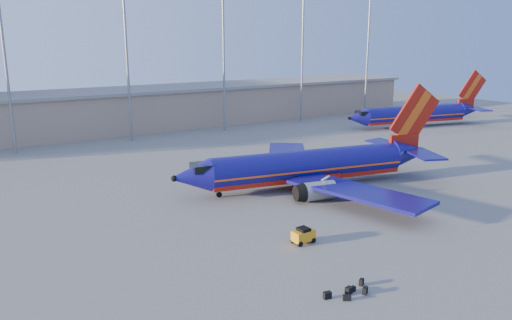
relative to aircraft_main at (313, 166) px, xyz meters
name	(u,v)px	position (x,y,z in m)	size (l,w,h in m)	color
ground	(301,202)	(-5.17, -4.33, -2.75)	(220.00, 220.00, 0.00)	slate
terminal_building	(179,105)	(4.83, 53.67, 1.57)	(122.00, 16.00, 8.50)	gray
light_mast_row	(178,45)	(-0.17, 41.67, 14.81)	(101.60, 1.60, 28.65)	gray
aircraft_main	(313,166)	(0.00, 0.00, 0.00)	(37.65, 35.89, 12.86)	navy
aircraft_second	(417,114)	(47.96, 23.65, 0.00)	(34.94, 15.23, 11.97)	navy
baggage_tug	(303,235)	(-12.45, -14.14, -1.96)	(2.15, 1.34, 1.52)	orange
luggage_pile	(349,291)	(-15.46, -23.71, -2.50)	(4.19, 1.64, 0.54)	black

